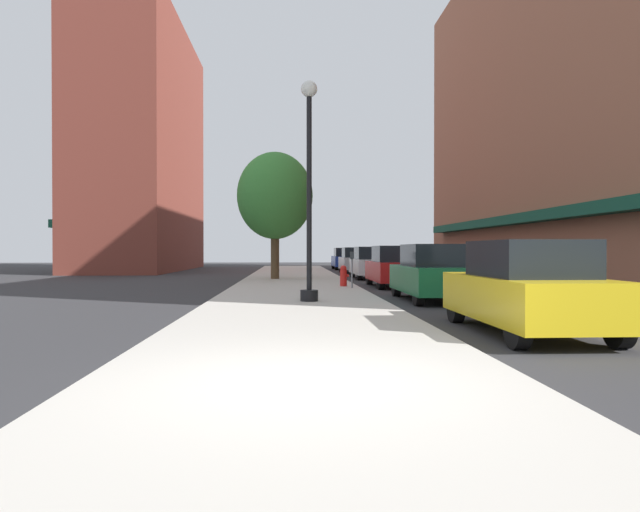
{
  "coord_description": "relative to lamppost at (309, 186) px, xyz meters",
  "views": [
    {
      "loc": [
        -0.18,
        -5.96,
        1.49
      ],
      "look_at": [
        0.87,
        14.28,
        1.28
      ],
      "focal_mm": 32.1,
      "sensor_mm": 36.0,
      "label": 1
    }
  ],
  "objects": [
    {
      "name": "ground_plane",
      "position": [
        3.68,
        8.66,
        -3.2
      ],
      "size": [
        90.0,
        90.0,
        0.0
      ],
      "primitive_type": "plane",
      "color": "#2D2D30"
    },
    {
      "name": "car_red",
      "position": [
        3.68,
        7.48,
        -2.39
      ],
      "size": [
        1.8,
        4.3,
        1.66
      ],
      "rotation": [
        0.0,
        0.0,
        0.02
      ],
      "color": "black",
      "rests_on": "ground"
    },
    {
      "name": "parking_meter_near",
      "position": [
        1.73,
        5.27,
        -2.25
      ],
      "size": [
        0.14,
        0.09,
        1.31
      ],
      "color": "slate",
      "rests_on": "sidewalk_slab"
    },
    {
      "name": "car_silver",
      "position": [
        3.68,
        21.38,
        -2.39
      ],
      "size": [
        1.8,
        4.3,
        1.66
      ],
      "rotation": [
        0.0,
        0.0,
        0.02
      ],
      "color": "black",
      "rests_on": "ground"
    },
    {
      "name": "building_far_background",
      "position": [
        -11.34,
        27.66,
        5.72
      ],
      "size": [
        6.8,
        18.0,
        17.88
      ],
      "color": "brown",
      "rests_on": "ground"
    },
    {
      "name": "tree_near",
      "position": [
        -1.24,
        12.04,
        0.87
      ],
      "size": [
        3.61,
        3.61,
        6.04
      ],
      "color": "#4C3823",
      "rests_on": "sidewalk_slab"
    },
    {
      "name": "car_yellow",
      "position": [
        3.68,
        -5.38,
        -2.39
      ],
      "size": [
        1.8,
        4.3,
        1.66
      ],
      "rotation": [
        0.0,
        0.0,
        -0.01
      ],
      "color": "black",
      "rests_on": "ground"
    },
    {
      "name": "fire_hydrant",
      "position": [
        1.51,
        6.31,
        -2.68
      ],
      "size": [
        0.33,
        0.26,
        0.79
      ],
      "color": "red",
      "rests_on": "sidewalk_slab"
    },
    {
      "name": "sidewalk_slab",
      "position": [
        -0.32,
        9.66,
        -3.14
      ],
      "size": [
        4.8,
        50.0,
        0.12
      ],
      "primitive_type": "cube",
      "color": "#B7B2A8",
      "rests_on": "ground"
    },
    {
      "name": "car_green",
      "position": [
        3.68,
        1.25,
        -2.39
      ],
      "size": [
        1.8,
        4.3,
        1.66
      ],
      "rotation": [
        0.0,
        0.0,
        -0.0
      ],
      "color": "black",
      "rests_on": "ground"
    },
    {
      "name": "lamppost",
      "position": [
        0.0,
        0.0,
        0.0
      ],
      "size": [
        0.48,
        0.48,
        5.9
      ],
      "color": "black",
      "rests_on": "sidewalk_slab"
    },
    {
      "name": "car_blue",
      "position": [
        3.68,
        28.38,
        -2.39
      ],
      "size": [
        1.8,
        4.3,
        1.66
      ],
      "rotation": [
        0.0,
        0.0,
        0.03
      ],
      "color": "black",
      "rests_on": "ground"
    },
    {
      "name": "car_white",
      "position": [
        3.68,
        14.16,
        -2.39
      ],
      "size": [
        1.8,
        4.3,
        1.66
      ],
      "rotation": [
        0.0,
        0.0,
        -0.02
      ],
      "color": "black",
      "rests_on": "ground"
    },
    {
      "name": "building_right_brick",
      "position": [
        14.66,
        12.66,
        7.04
      ],
      "size": [
        6.8,
        40.0,
        20.53
      ],
      "color": "#9E6047",
      "rests_on": "ground"
    }
  ]
}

